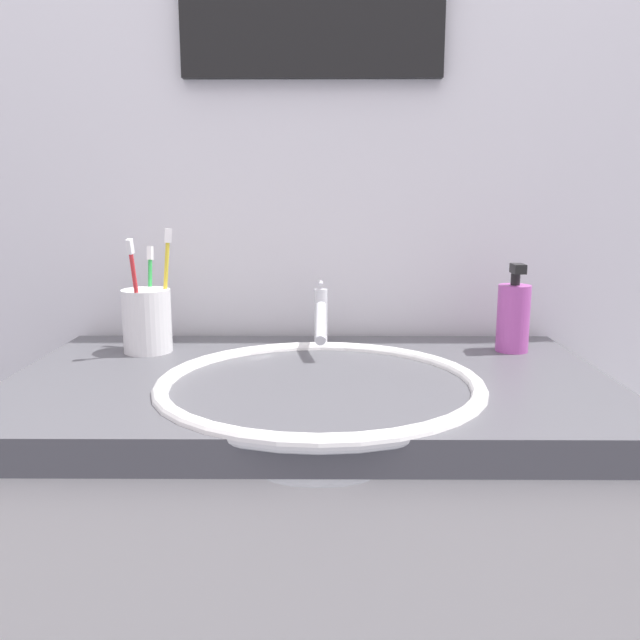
# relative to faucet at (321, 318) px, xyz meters

# --- Properties ---
(tiled_wall_back) EXTENTS (2.11, 0.04, 2.40)m
(tiled_wall_back) POSITION_rel_faucet_xyz_m (-0.02, 0.15, 0.27)
(tiled_wall_back) COLOR silver
(tiled_wall_back) RESTS_ON ground
(vanity_counter) EXTENTS (0.91, 0.54, 0.87)m
(vanity_counter) POSITION_rel_faucet_xyz_m (-0.02, -0.16, -0.49)
(vanity_counter) COLOR silver
(vanity_counter) RESTS_ON ground
(sink_basin) EXTENTS (0.48, 0.48, 0.11)m
(sink_basin) POSITION_rel_faucet_xyz_m (-0.00, -0.22, -0.09)
(sink_basin) COLOR white
(sink_basin) RESTS_ON vanity_counter
(faucet) EXTENTS (0.02, 0.16, 0.12)m
(faucet) POSITION_rel_faucet_xyz_m (0.00, 0.00, 0.00)
(faucet) COLOR silver
(faucet) RESTS_ON sink_basin
(toothbrush_cup) EXTENTS (0.08, 0.08, 0.11)m
(toothbrush_cup) POSITION_rel_faucet_xyz_m (-0.30, -0.02, -0.00)
(toothbrush_cup) COLOR white
(toothbrush_cup) RESTS_ON vanity_counter
(toothbrush_green) EXTENTS (0.01, 0.04, 0.18)m
(toothbrush_green) POSITION_rel_faucet_xyz_m (-0.30, 0.02, 0.05)
(toothbrush_green) COLOR green
(toothbrush_green) RESTS_ON toothbrush_cup
(toothbrush_red) EXTENTS (0.01, 0.05, 0.20)m
(toothbrush_red) POSITION_rel_faucet_xyz_m (-0.31, -0.06, 0.06)
(toothbrush_red) COLOR red
(toothbrush_red) RESTS_ON toothbrush_cup
(toothbrush_yellow) EXTENTS (0.03, 0.02, 0.21)m
(toothbrush_yellow) POSITION_rel_faucet_xyz_m (-0.27, -0.01, 0.07)
(toothbrush_yellow) COLOR yellow
(toothbrush_yellow) RESTS_ON toothbrush_cup
(soap_dispenser) EXTENTS (0.06, 0.06, 0.15)m
(soap_dispenser) POSITION_rel_faucet_xyz_m (0.34, -0.01, 0.01)
(soap_dispenser) COLOR #B24CA5
(soap_dispenser) RESTS_ON vanity_counter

